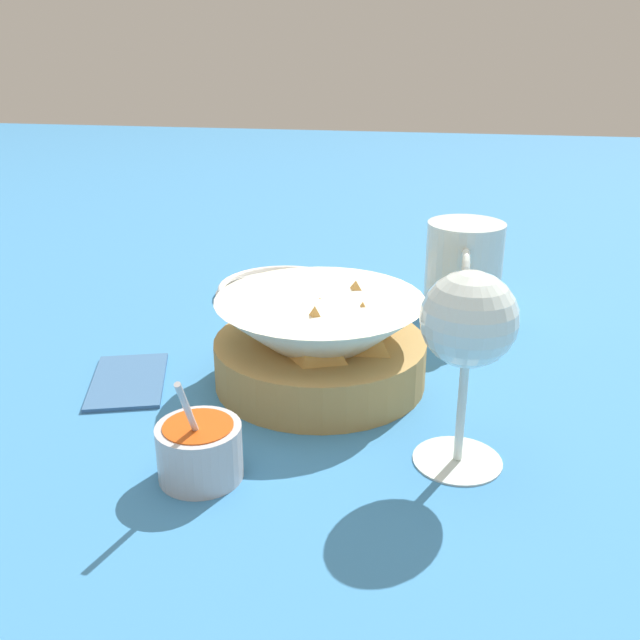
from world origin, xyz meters
The scene contains 7 objects.
ground_plane centered at (0.00, 0.00, 0.00)m, with size 4.00×4.00×0.00m, color teal.
food_basket centered at (-0.04, -0.01, 0.04)m, with size 0.21×0.21×0.10m.
sauce_cup centered at (0.14, -0.07, 0.02)m, with size 0.07×0.07×0.10m.
wine_glass centered at (0.08, 0.12, 0.12)m, with size 0.07×0.07×0.16m.
beer_mug centered at (-0.23, 0.13, 0.05)m, with size 0.13×0.09×0.12m.
side_plate centered at (-0.28, -0.10, 0.01)m, with size 0.18×0.18×0.01m.
napkin centered at (0.00, -0.20, 0.00)m, with size 0.13×0.10×0.01m.
Camera 1 is at (0.59, 0.10, 0.32)m, focal length 40.00 mm.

